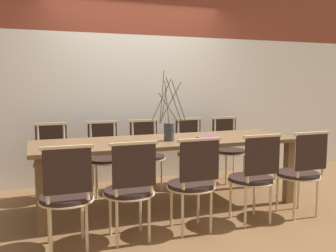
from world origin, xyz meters
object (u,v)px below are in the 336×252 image
at_px(dining_table, 168,147).
at_px(chair_far_center, 147,152).
at_px(book_stack, 207,138).
at_px(vase_centerpiece, 169,129).
at_px(chair_near_center, 193,181).

relative_size(dining_table, chair_far_center, 3.25).
xyz_separation_m(dining_table, book_stack, (0.45, -0.06, 0.09)).
bearing_deg(vase_centerpiece, chair_far_center, 89.67).
bearing_deg(chair_near_center, chair_far_center, 89.35).
height_order(chair_near_center, vase_centerpiece, vase_centerpiece).
distance_m(dining_table, chair_near_center, 0.79).
bearing_deg(chair_near_center, vase_centerpiece, 88.95).
xyz_separation_m(dining_table, vase_centerpiece, (-0.02, -0.09, 0.22)).
xyz_separation_m(chair_near_center, chair_far_center, (0.02, 1.53, 0.00)).
xyz_separation_m(chair_far_center, book_stack, (0.47, -0.83, 0.28)).
relative_size(vase_centerpiece, book_stack, 3.29).
height_order(dining_table, chair_near_center, chair_near_center).
distance_m(chair_near_center, vase_centerpiece, 0.79).
bearing_deg(chair_near_center, dining_table, 87.47).
relative_size(dining_table, chair_near_center, 3.25).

